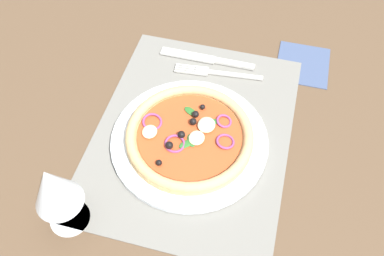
{
  "coord_description": "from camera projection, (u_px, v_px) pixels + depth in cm",
  "views": [
    {
      "loc": [
        -42.9,
        -11.01,
        62.36
      ],
      "look_at": [
        -0.75,
        0.0,
        2.4
      ],
      "focal_mm": 38.88,
      "sensor_mm": 36.0,
      "label": 1
    }
  ],
  "objects": [
    {
      "name": "ground_plane",
      "position": [
        193.0,
        136.0,
        0.77
      ],
      "size": [
        190.0,
        140.0,
        2.4
      ],
      "primitive_type": "cube",
      "color": "brown"
    },
    {
      "name": "placemat",
      "position": [
        193.0,
        132.0,
        0.76
      ],
      "size": [
        45.72,
        35.01,
        0.4
      ],
      "primitive_type": "cube",
      "color": "slate",
      "rests_on": "ground_plane"
    },
    {
      "name": "plate",
      "position": [
        188.0,
        140.0,
        0.74
      ],
      "size": [
        28.14,
        28.14,
        1.0
      ],
      "primitive_type": "cylinder",
      "color": "white",
      "rests_on": "placemat"
    },
    {
      "name": "pizza",
      "position": [
        187.0,
        135.0,
        0.73
      ],
      "size": [
        22.58,
        22.58,
        2.68
      ],
      "color": "tan",
      "rests_on": "plate"
    },
    {
      "name": "fork",
      "position": [
        213.0,
        72.0,
        0.85
      ],
      "size": [
        3.13,
        18.06,
        0.44
      ],
      "rotation": [
        0.0,
        0.0,
        1.66
      ],
      "color": "silver",
      "rests_on": "placemat"
    },
    {
      "name": "knife",
      "position": [
        206.0,
        59.0,
        0.87
      ],
      "size": [
        2.01,
        20.0,
        0.62
      ],
      "rotation": [
        0.0,
        0.0,
        1.57
      ],
      "color": "silver",
      "rests_on": "placemat"
    },
    {
      "name": "wine_glass",
      "position": [
        53.0,
        188.0,
        0.58
      ],
      "size": [
        7.2,
        7.2,
        14.9
      ],
      "color": "silver",
      "rests_on": "ground_plane"
    },
    {
      "name": "napkin",
      "position": [
        303.0,
        64.0,
        0.87
      ],
      "size": [
        11.88,
        10.71,
        0.36
      ],
      "primitive_type": "cube",
      "rotation": [
        0.0,
        0.0,
        0.01
      ],
      "color": "#425175",
      "rests_on": "ground_plane"
    }
  ]
}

